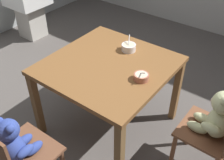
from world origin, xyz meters
TOP-DOWN VIEW (x-y plane):
  - ground_plane at (0.00, 0.00)m, footprint 5.20×5.20m
  - dining_table at (0.00, 0.00)m, footprint 0.99×1.01m
  - teddy_chair_near_front at (-0.05, -0.95)m, footprint 0.42×0.41m
  - teddy_chair_near_right at (0.94, 0.07)m, footprint 0.39×0.40m
  - porridge_bowl_terracotta_near_right at (0.33, -0.02)m, footprint 0.12×0.12m
  - porridge_bowl_white_far_center at (0.02, 0.28)m, footprint 0.13×0.13m
  - sink_basin at (-2.05, 0.77)m, footprint 0.52×0.50m

SIDE VIEW (x-z plane):
  - ground_plane at x=0.00m, z-range -0.04..0.00m
  - teddy_chair_near_front at x=-0.05m, z-range 0.12..0.95m
  - sink_basin at x=-2.05m, z-range 0.13..0.97m
  - teddy_chair_near_right at x=0.94m, z-range 0.13..1.00m
  - dining_table at x=0.00m, z-range 0.27..0.99m
  - porridge_bowl_terracotta_near_right at x=0.33m, z-range 0.70..0.80m
  - porridge_bowl_white_far_center at x=0.02m, z-range 0.69..0.82m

